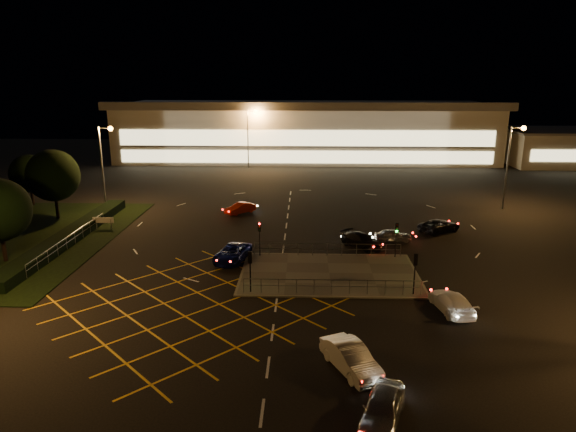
{
  "coord_description": "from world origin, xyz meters",
  "views": [
    {
      "loc": [
        -0.05,
        -41.16,
        15.55
      ],
      "look_at": [
        -1.71,
        8.61,
        2.0
      ],
      "focal_mm": 32.0,
      "sensor_mm": 36.0,
      "label": 1
    }
  ],
  "objects_px": {
    "car_circ_red": "(240,208)",
    "car_queue_white": "(351,358)",
    "signal_nw": "(260,231)",
    "car_far_dkgrey": "(362,240)",
    "car_east_grey": "(439,226)",
    "car_approach_white": "(452,302)",
    "signal_se": "(415,265)",
    "car_near_silver": "(383,408)",
    "car_left_blue": "(232,253)",
    "signal_ne": "(396,233)",
    "signal_sw": "(250,263)",
    "car_right_silver": "(393,236)"
  },
  "relations": [
    {
      "from": "car_circ_red",
      "to": "car_queue_white",
      "type": "bearing_deg",
      "value": -27.29
    },
    {
      "from": "signal_nw",
      "to": "car_far_dkgrey",
      "type": "distance_m",
      "value": 9.98
    },
    {
      "from": "car_circ_red",
      "to": "car_east_grey",
      "type": "bearing_deg",
      "value": 28.44
    },
    {
      "from": "car_far_dkgrey",
      "to": "car_approach_white",
      "type": "xyz_separation_m",
      "value": [
        4.72,
        -13.54,
        0.02
      ]
    },
    {
      "from": "signal_se",
      "to": "car_near_silver",
      "type": "height_order",
      "value": "signal_se"
    },
    {
      "from": "car_near_silver",
      "to": "car_far_dkgrey",
      "type": "xyz_separation_m",
      "value": [
        1.7,
        25.41,
        -0.06
      ]
    },
    {
      "from": "car_queue_white",
      "to": "car_circ_red",
      "type": "distance_m",
      "value": 34.65
    },
    {
      "from": "signal_se",
      "to": "car_left_blue",
      "type": "bearing_deg",
      "value": -25.82
    },
    {
      "from": "signal_se",
      "to": "car_left_blue",
      "type": "xyz_separation_m",
      "value": [
        -14.31,
        6.93,
        -1.68
      ]
    },
    {
      "from": "signal_ne",
      "to": "car_queue_white",
      "type": "distance_m",
      "value": 19.01
    },
    {
      "from": "car_queue_white",
      "to": "signal_se",
      "type": "bearing_deg",
      "value": 35.97
    },
    {
      "from": "car_near_silver",
      "to": "car_left_blue",
      "type": "relative_size",
      "value": 0.85
    },
    {
      "from": "signal_sw",
      "to": "car_approach_white",
      "type": "xyz_separation_m",
      "value": [
        14.07,
        -2.54,
        -1.7
      ]
    },
    {
      "from": "car_far_dkgrey",
      "to": "signal_se",
      "type": "bearing_deg",
      "value": -115.94
    },
    {
      "from": "signal_se",
      "to": "car_circ_red",
      "type": "bearing_deg",
      "value": -55.8
    },
    {
      "from": "signal_sw",
      "to": "car_near_silver",
      "type": "relative_size",
      "value": 0.75
    },
    {
      "from": "signal_ne",
      "to": "car_east_grey",
      "type": "relative_size",
      "value": 0.68
    },
    {
      "from": "signal_nw",
      "to": "car_far_dkgrey",
      "type": "bearing_deg",
      "value": 17.82
    },
    {
      "from": "signal_sw",
      "to": "car_far_dkgrey",
      "type": "bearing_deg",
      "value": -130.4
    },
    {
      "from": "signal_sw",
      "to": "car_right_silver",
      "type": "bearing_deg",
      "value": -134.54
    },
    {
      "from": "car_right_silver",
      "to": "signal_sw",
      "type": "bearing_deg",
      "value": 131.94
    },
    {
      "from": "car_left_blue",
      "to": "car_far_dkgrey",
      "type": "distance_m",
      "value": 12.36
    },
    {
      "from": "car_east_grey",
      "to": "car_approach_white",
      "type": "height_order",
      "value": "car_approach_white"
    },
    {
      "from": "car_near_silver",
      "to": "car_right_silver",
      "type": "xyz_separation_m",
      "value": [
        4.91,
        27.19,
        -0.1
      ]
    },
    {
      "from": "signal_sw",
      "to": "signal_ne",
      "type": "bearing_deg",
      "value": -146.35
    },
    {
      "from": "car_queue_white",
      "to": "car_far_dkgrey",
      "type": "distance_m",
      "value": 21.33
    },
    {
      "from": "car_left_blue",
      "to": "car_queue_white",
      "type": "bearing_deg",
      "value": -49.91
    },
    {
      "from": "car_left_blue",
      "to": "car_east_grey",
      "type": "distance_m",
      "value": 22.31
    },
    {
      "from": "signal_ne",
      "to": "car_left_blue",
      "type": "height_order",
      "value": "signal_ne"
    },
    {
      "from": "car_queue_white",
      "to": "car_circ_red",
      "type": "height_order",
      "value": "car_queue_white"
    },
    {
      "from": "car_right_silver",
      "to": "car_approach_white",
      "type": "distance_m",
      "value": 15.39
    },
    {
      "from": "car_near_silver",
      "to": "car_right_silver",
      "type": "relative_size",
      "value": 1.17
    },
    {
      "from": "car_far_dkgrey",
      "to": "car_queue_white",
      "type": "bearing_deg",
      "value": -137.02
    },
    {
      "from": "car_queue_white",
      "to": "car_approach_white",
      "type": "height_order",
      "value": "car_queue_white"
    },
    {
      "from": "car_near_silver",
      "to": "car_approach_white",
      "type": "height_order",
      "value": "car_near_silver"
    },
    {
      "from": "car_approach_white",
      "to": "car_near_silver",
      "type": "bearing_deg",
      "value": 51.81
    },
    {
      "from": "car_near_silver",
      "to": "car_far_dkgrey",
      "type": "height_order",
      "value": "car_near_silver"
    },
    {
      "from": "signal_ne",
      "to": "car_near_silver",
      "type": "bearing_deg",
      "value": -100.96
    },
    {
      "from": "signal_sw",
      "to": "car_approach_white",
      "type": "relative_size",
      "value": 0.68
    },
    {
      "from": "signal_ne",
      "to": "car_far_dkgrey",
      "type": "bearing_deg",
      "value": 131.33
    },
    {
      "from": "signal_sw",
      "to": "car_left_blue",
      "type": "height_order",
      "value": "signal_sw"
    },
    {
      "from": "car_right_silver",
      "to": "car_approach_white",
      "type": "relative_size",
      "value": 0.78
    },
    {
      "from": "car_near_silver",
      "to": "signal_nw",
      "type": "bearing_deg",
      "value": 127.79
    },
    {
      "from": "signal_ne",
      "to": "car_near_silver",
      "type": "xyz_separation_m",
      "value": [
        -4.34,
        -22.41,
        -1.65
      ]
    },
    {
      "from": "signal_se",
      "to": "car_left_blue",
      "type": "distance_m",
      "value": 15.99
    },
    {
      "from": "car_near_silver",
      "to": "signal_se",
      "type": "bearing_deg",
      "value": 92.17
    },
    {
      "from": "car_east_grey",
      "to": "car_approach_white",
      "type": "bearing_deg",
      "value": 135.51
    },
    {
      "from": "car_near_silver",
      "to": "car_left_blue",
      "type": "xyz_separation_m",
      "value": [
        -9.97,
        21.35,
        -0.03
      ]
    },
    {
      "from": "signal_nw",
      "to": "car_queue_white",
      "type": "bearing_deg",
      "value": -70.14
    },
    {
      "from": "car_far_dkgrey",
      "to": "car_right_silver",
      "type": "distance_m",
      "value": 3.68
    }
  ]
}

